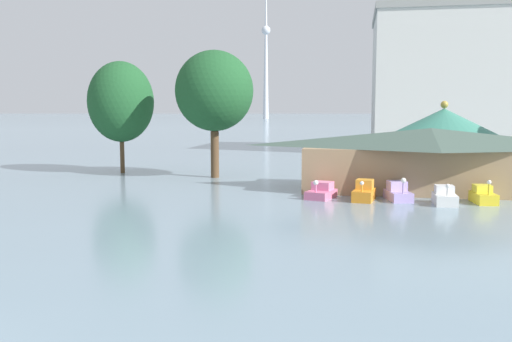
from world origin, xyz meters
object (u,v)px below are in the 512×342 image
pedal_boat_pink (321,192)px  pedal_boat_orange (364,192)px  shoreline_tree_tall_left (121,102)px  pedal_boat_yellow (483,196)px  distant_broadcast_tower (266,37)px  background_building_block (452,82)px  shoreline_tree_mid (214,91)px  pedal_boat_lavender (398,193)px  boathouse (430,158)px  pedal_boat_white (445,197)px  green_roof_pavilion (443,140)px

pedal_boat_pink → pedal_boat_orange: size_ratio=1.07×
shoreline_tree_tall_left → pedal_boat_yellow: bearing=-21.8°
pedal_boat_yellow → distant_broadcast_tower: bearing=-174.5°
background_building_block → shoreline_tree_mid: bearing=-125.6°
pedal_boat_lavender → boathouse: 6.25m
pedal_boat_yellow → boathouse: 6.51m
pedal_boat_yellow → shoreline_tree_tall_left: (-32.78, 13.11, 6.83)m
pedal_boat_white → shoreline_tree_mid: bearing=-122.4°
distant_broadcast_tower → shoreline_tree_mid: bearing=-81.5°
pedal_boat_orange → shoreline_tree_mid: shoreline_tree_mid is taller
boathouse → green_roof_pavilion: (2.13, 7.97, 1.10)m
pedal_boat_pink → shoreline_tree_mid: size_ratio=0.26×
shoreline_tree_tall_left → distant_broadcast_tower: bearing=96.8°
boathouse → pedal_boat_lavender: bearing=-118.7°
pedal_boat_yellow → green_roof_pavilion: (-0.86, 13.34, 3.25)m
pedal_boat_pink → shoreline_tree_tall_left: 25.96m
shoreline_tree_mid → pedal_boat_pink: bearing=-44.5°
pedal_boat_lavender → pedal_boat_white: pedal_boat_lavender is taller
pedal_boat_pink → pedal_boat_yellow: bearing=105.8°
background_building_block → pedal_boat_white: bearing=-99.3°
pedal_boat_lavender → shoreline_tree_mid: size_ratio=0.25×
boathouse → shoreline_tree_mid: shoreline_tree_mid is taller
pedal_boat_white → shoreline_tree_tall_left: 33.91m
pedal_boat_pink → green_roof_pavilion: size_ratio=0.28×
pedal_boat_lavender → pedal_boat_yellow: pedal_boat_lavender is taller
pedal_boat_white → shoreline_tree_mid: size_ratio=0.21×
shoreline_tree_mid → pedal_boat_lavender: bearing=-33.1°
pedal_boat_lavender → pedal_boat_yellow: (5.83, -0.21, -0.04)m
pedal_boat_orange → background_building_block: background_building_block is taller
distant_broadcast_tower → pedal_boat_lavender: bearing=-79.2°
pedal_boat_lavender → pedal_boat_yellow: 5.83m
green_roof_pavilion → distant_broadcast_tower: size_ratio=0.07×
shoreline_tree_tall_left → distant_broadcast_tower: 352.16m
pedal_boat_pink → distant_broadcast_tower: distant_broadcast_tower is taller
pedal_boat_white → distant_broadcast_tower: distant_broadcast_tower is taller
pedal_boat_pink → shoreline_tree_tall_left: shoreline_tree_tall_left is taller
pedal_boat_yellow → shoreline_tree_tall_left: bearing=-118.0°
pedal_boat_pink → background_building_block: bearing=177.9°
pedal_boat_yellow → background_building_block: size_ratio=0.11×
green_roof_pavilion → shoreline_tree_tall_left: size_ratio=0.97×
pedal_boat_yellow → shoreline_tree_tall_left: shoreline_tree_tall_left is taller
pedal_boat_white → background_building_block: 52.70m
pedal_boat_orange → boathouse: bearing=146.5°
pedal_boat_lavender → pedal_boat_pink: bearing=-103.0°
green_roof_pavilion → background_building_block: bearing=80.0°
pedal_boat_yellow → shoreline_tree_mid: bearing=-122.4°
pedal_boat_pink → pedal_boat_yellow: pedal_boat_yellow is taller
shoreline_tree_mid → pedal_boat_yellow: bearing=-26.2°
boathouse → green_roof_pavilion: 8.32m
pedal_boat_orange → shoreline_tree_tall_left: (-24.54, 13.43, 6.75)m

